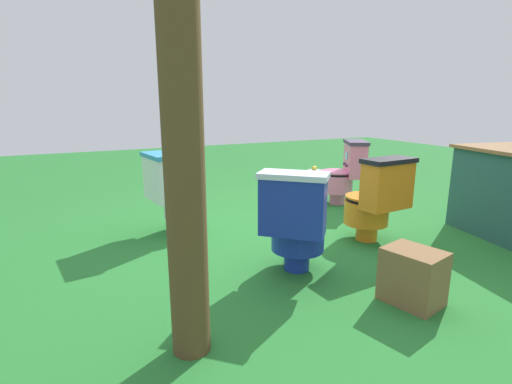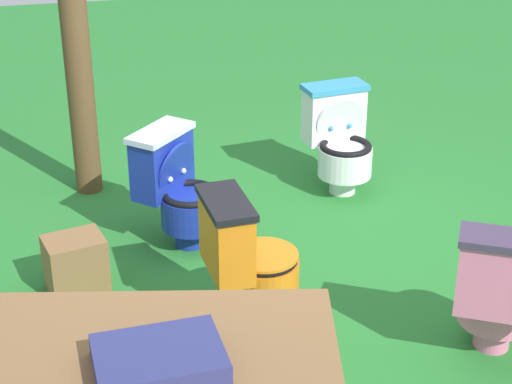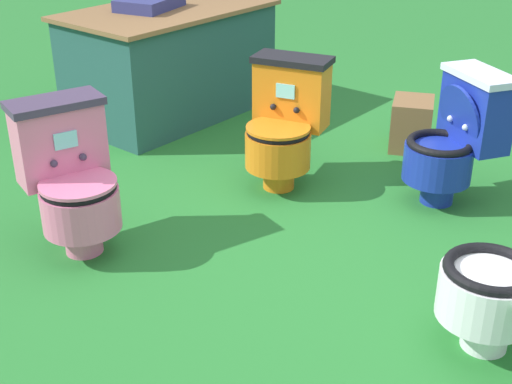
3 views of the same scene
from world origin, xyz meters
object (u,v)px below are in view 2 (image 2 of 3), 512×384
object	(u,v)px
wooden_post	(79,69)
small_crate	(76,264)
toilet_pink	(499,291)
toilet_white	(340,138)
toilet_blue	(178,187)
toilet_orange	(247,258)

from	to	relation	value
wooden_post	small_crate	world-z (taller)	wooden_post
toilet_pink	wooden_post	size ratio (longest dim) A/B	0.41
toilet_white	toilet_pink	bearing A→B (deg)	86.36
toilet_blue	toilet_orange	size ratio (longest dim) A/B	1.00
toilet_blue	small_crate	xyz separation A→B (m)	(0.64, 0.41, -0.21)
toilet_white	toilet_orange	world-z (taller)	same
toilet_blue	wooden_post	size ratio (longest dim) A/B	0.41
toilet_white	small_crate	world-z (taller)	toilet_white
toilet_white	wooden_post	distance (m)	1.81
wooden_post	toilet_orange	bearing A→B (deg)	112.07
wooden_post	small_crate	bearing A→B (deg)	83.87
toilet_pink	toilet_orange	world-z (taller)	same
toilet_pink	toilet_white	distance (m)	2.01
toilet_pink	wooden_post	world-z (taller)	wooden_post
toilet_blue	toilet_pink	bearing A→B (deg)	85.13
toilet_blue	small_crate	size ratio (longest dim) A/B	2.24
toilet_white	wooden_post	xyz separation A→B (m)	(1.70, -0.37, 0.50)
toilet_blue	small_crate	distance (m)	0.79
toilet_white	toilet_orange	xyz separation A→B (m)	(0.97, 1.42, -0.00)
toilet_pink	toilet_orange	xyz separation A→B (m)	(1.12, -0.58, 0.00)
toilet_blue	toilet_white	bearing A→B (deg)	156.29
toilet_orange	toilet_white	bearing A→B (deg)	141.61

